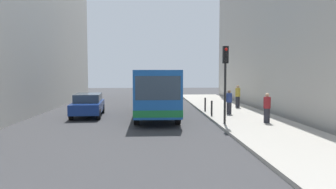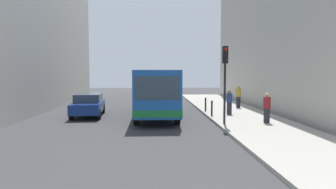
% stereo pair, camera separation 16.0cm
% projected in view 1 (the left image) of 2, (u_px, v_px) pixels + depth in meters
% --- Properties ---
extents(ground_plane, '(80.00, 80.00, 0.00)m').
position_uv_depth(ground_plane, '(157.00, 121.00, 18.33)').
color(ground_plane, '#38383A').
extents(sidewalk, '(4.40, 40.00, 0.15)m').
position_uv_depth(sidewalk, '(248.00, 119.00, 18.62)').
color(sidewalk, '#ADA89E').
rests_on(sidewalk, ground).
extents(building_right, '(7.00, 32.00, 14.12)m').
position_uv_depth(building_right, '(316.00, 14.00, 22.43)').
color(building_right, '#BCB7AD').
rests_on(building_right, ground).
extents(bus, '(2.61, 11.04, 3.00)m').
position_uv_depth(bus, '(156.00, 89.00, 21.06)').
color(bus, '#19519E').
rests_on(bus, ground).
extents(car_beside_bus, '(2.12, 4.52, 1.48)m').
position_uv_depth(car_beside_bus, '(88.00, 104.00, 20.38)').
color(car_beside_bus, navy).
rests_on(car_beside_bus, ground).
extents(traffic_light, '(0.28, 0.33, 4.10)m').
position_uv_depth(traffic_light, '(225.00, 70.00, 16.37)').
color(traffic_light, black).
rests_on(traffic_light, sidewalk).
extents(bollard_near, '(0.11, 0.11, 0.95)m').
position_uv_depth(bollard_near, '(212.00, 108.00, 19.61)').
color(bollard_near, black).
rests_on(bollard_near, sidewalk).
extents(bollard_mid, '(0.11, 0.11, 0.95)m').
position_uv_depth(bollard_mid, '(205.00, 104.00, 21.98)').
color(bollard_mid, black).
rests_on(bollard_mid, sidewalk).
extents(pedestrian_near_signal, '(0.38, 0.38, 1.62)m').
position_uv_depth(pedestrian_near_signal, '(267.00, 108.00, 16.82)').
color(pedestrian_near_signal, '#26262D').
rests_on(pedestrian_near_signal, sidewalk).
extents(pedestrian_mid_sidewalk, '(0.38, 0.38, 1.59)m').
position_uv_depth(pedestrian_mid_sidewalk, '(229.00, 102.00, 20.34)').
color(pedestrian_mid_sidewalk, '#26262D').
rests_on(pedestrian_mid_sidewalk, sidewalk).
extents(pedestrian_far_sidewalk, '(0.38, 0.38, 1.76)m').
position_uv_depth(pedestrian_far_sidewalk, '(238.00, 96.00, 24.14)').
color(pedestrian_far_sidewalk, '#26262D').
rests_on(pedestrian_far_sidewalk, sidewalk).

